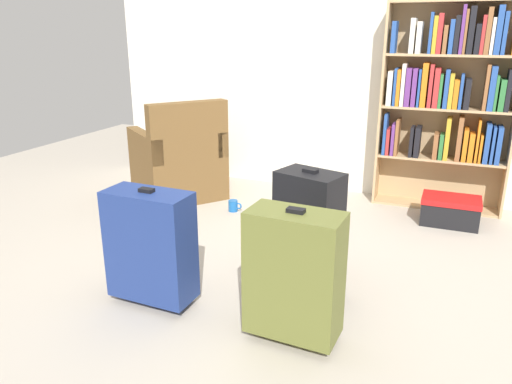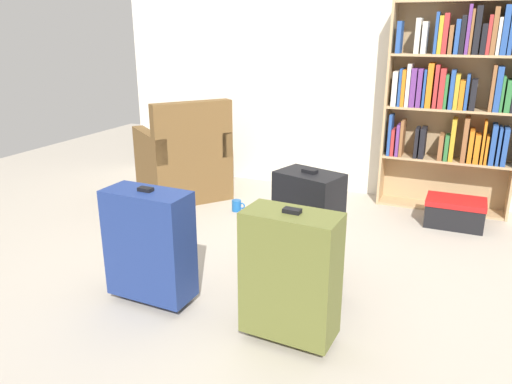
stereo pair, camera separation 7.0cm
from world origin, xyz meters
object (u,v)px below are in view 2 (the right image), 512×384
(storage_box, at_px, (455,212))
(suitcase_olive, at_px, (291,274))
(mug, at_px, (237,206))
(suitcase_black, at_px, (308,229))
(armchair, at_px, (184,163))
(bookshelf, at_px, (455,97))
(suitcase_navy_blue, at_px, (150,244))

(storage_box, xyz_separation_m, suitcase_olive, (-0.68, -1.93, 0.24))
(mug, bearing_deg, suitcase_black, -47.34)
(armchair, bearing_deg, mug, -15.98)
(suitcase_black, bearing_deg, bookshelf, 70.62)
(storage_box, height_order, suitcase_navy_blue, suitcase_navy_blue)
(storage_box, bearing_deg, suitcase_black, -118.08)
(suitcase_navy_blue, bearing_deg, suitcase_black, 32.37)
(storage_box, bearing_deg, mug, -167.35)
(bookshelf, relative_size, storage_box, 3.85)
(bookshelf, distance_m, armchair, 2.38)
(suitcase_navy_blue, bearing_deg, bookshelf, 58.75)
(storage_box, relative_size, suitcase_olive, 0.63)
(mug, distance_m, storage_box, 1.75)
(suitcase_navy_blue, relative_size, suitcase_olive, 0.98)
(bookshelf, xyz_separation_m, suitcase_black, (-0.64, -1.81, -0.57))
(armchair, height_order, suitcase_olive, armchair)
(suitcase_navy_blue, xyz_separation_m, suitcase_olive, (0.83, -0.04, 0.01))
(mug, relative_size, suitcase_olive, 0.17)
(mug, distance_m, suitcase_navy_blue, 1.55)
(mug, relative_size, suitcase_navy_blue, 0.18)
(bookshelf, distance_m, suitcase_navy_blue, 2.74)
(suitcase_black, height_order, suitcase_olive, suitcase_black)
(armchair, height_order, mug, armchair)
(bookshelf, relative_size, suitcase_navy_blue, 2.49)
(suitcase_navy_blue, bearing_deg, armchair, 115.94)
(armchair, xyz_separation_m, suitcase_navy_blue, (0.82, -1.69, 0.04))
(bookshelf, bearing_deg, armchair, -164.78)
(bookshelf, xyz_separation_m, storage_box, (0.12, -0.39, -0.83))
(suitcase_navy_blue, distance_m, suitcase_olive, 0.83)
(storage_box, relative_size, suitcase_black, 0.59)
(bookshelf, bearing_deg, suitcase_navy_blue, -121.25)
(storage_box, bearing_deg, suitcase_olive, -109.31)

